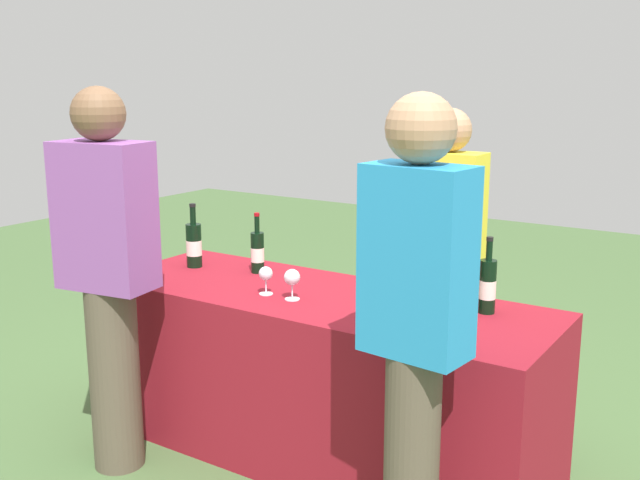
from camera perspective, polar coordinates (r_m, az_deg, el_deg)
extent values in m
plane|color=#476638|center=(3.64, 0.00, -15.83)|extent=(12.00, 12.00, 0.00)
cube|color=maroon|center=(3.48, 0.00, -10.25)|extent=(2.11, 0.73, 0.77)
cylinder|color=black|center=(3.85, -9.58, -0.42)|extent=(0.08, 0.08, 0.22)
cylinder|color=black|center=(3.82, -9.66, 1.85)|extent=(0.03, 0.03, 0.09)
cylinder|color=black|center=(3.81, -9.69, 2.63)|extent=(0.03, 0.03, 0.02)
cylinder|color=silver|center=(3.86, -9.57, -0.58)|extent=(0.08, 0.08, 0.08)
cylinder|color=black|center=(3.70, -4.78, -0.97)|extent=(0.07, 0.07, 0.20)
cylinder|color=black|center=(3.67, -4.82, 1.19)|extent=(0.03, 0.03, 0.08)
cylinder|color=maroon|center=(3.66, -4.84, 1.95)|extent=(0.03, 0.03, 0.02)
cylinder|color=silver|center=(3.71, -4.78, -1.12)|extent=(0.07, 0.07, 0.07)
cylinder|color=black|center=(3.22, 7.49, -3.10)|extent=(0.07, 0.07, 0.20)
cylinder|color=black|center=(3.19, 7.56, -0.66)|extent=(0.03, 0.03, 0.08)
cylinder|color=maroon|center=(3.18, 7.59, 0.19)|extent=(0.03, 0.03, 0.02)
cylinder|color=silver|center=(3.22, 7.49, -3.27)|extent=(0.07, 0.07, 0.07)
cylinder|color=black|center=(3.11, 10.62, -3.53)|extent=(0.08, 0.08, 0.23)
cylinder|color=black|center=(3.07, 10.73, -0.80)|extent=(0.03, 0.03, 0.08)
cylinder|color=maroon|center=(3.06, 10.77, 0.05)|extent=(0.03, 0.03, 0.02)
cylinder|color=silver|center=(3.11, 10.61, -3.73)|extent=(0.08, 0.08, 0.08)
cylinder|color=black|center=(3.14, 12.64, -3.49)|extent=(0.07, 0.07, 0.22)
cylinder|color=black|center=(3.11, 12.77, -0.79)|extent=(0.03, 0.03, 0.08)
cylinder|color=black|center=(3.09, 12.82, 0.08)|extent=(0.03, 0.03, 0.02)
cylinder|color=silver|center=(3.15, 12.63, -3.68)|extent=(0.07, 0.07, 0.08)
cylinder|color=silver|center=(3.36, -4.13, -4.11)|extent=(0.06, 0.06, 0.00)
cylinder|color=silver|center=(3.35, -4.14, -3.55)|extent=(0.01, 0.01, 0.06)
sphere|color=silver|center=(3.33, -4.16, -2.56)|extent=(0.06, 0.06, 0.06)
cylinder|color=silver|center=(3.28, -2.13, -4.52)|extent=(0.07, 0.07, 0.00)
cylinder|color=silver|center=(3.27, -2.13, -3.94)|extent=(0.01, 0.01, 0.06)
sphere|color=silver|center=(3.25, -2.14, -2.85)|extent=(0.07, 0.07, 0.07)
sphere|color=#590C19|center=(3.25, -2.14, -3.06)|extent=(0.04, 0.04, 0.04)
cylinder|color=silver|center=(3.05, 5.83, -5.87)|extent=(0.07, 0.07, 0.00)
cylinder|color=silver|center=(3.04, 5.84, -5.22)|extent=(0.01, 0.01, 0.07)
sphere|color=silver|center=(3.02, 5.87, -4.01)|extent=(0.07, 0.07, 0.07)
cylinder|color=black|center=(3.89, 9.28, -7.80)|extent=(0.19, 0.19, 0.78)
cube|color=yellow|center=(3.71, 9.64, 2.13)|extent=(0.35, 0.19, 0.58)
sphere|color=tan|center=(3.66, 9.87, 8.26)|extent=(0.21, 0.21, 0.21)
cylinder|color=brown|center=(3.48, -15.36, -10.08)|extent=(0.22, 0.22, 0.83)
cube|color=#8C4C99|center=(3.28, -16.09, 1.78)|extent=(0.43, 0.28, 0.62)
sphere|color=brown|center=(3.23, -16.55, 9.21)|extent=(0.23, 0.23, 0.23)
cylinder|color=brown|center=(2.68, 6.97, -16.87)|extent=(0.19, 0.19, 0.83)
cube|color=#268CCC|center=(2.41, 7.42, -1.65)|extent=(0.36, 0.23, 0.62)
sphere|color=tan|center=(2.35, 7.71, 8.44)|extent=(0.22, 0.22, 0.22)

